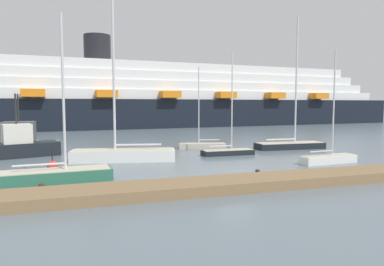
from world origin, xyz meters
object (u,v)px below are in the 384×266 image
Objects in this scene: sailboat_4 at (202,144)px; channel_buoy_1 at (53,166)px; fishing_boat_0 at (14,146)px; fishing_boat_1 at (17,141)px; sailboat_1 at (290,143)px; cruise_ship at (185,99)px; sailboat_5 at (228,150)px; sailboat_0 at (57,174)px; sailboat_3 at (328,158)px; channel_buoy_0 at (36,142)px; sailboat_2 at (123,151)px.

channel_buoy_1 is (-12.61, -7.78, -0.04)m from sailboat_4.
fishing_boat_0 is at bearing 115.15° from channel_buoy_1.
fishing_boat_1 is (-0.30, 3.41, 0.06)m from fishing_boat_0.
cruise_ship is (0.64, 36.41, 4.59)m from sailboat_1.
sailboat_5 is at bearing -161.91° from sailboat_1.
sailboat_0 is 6.71× the size of channel_buoy_1.
cruise_ship is (20.47, 44.60, 4.68)m from sailboat_0.
fishing_boat_0 is at bearing 150.68° from sailboat_3.
sailboat_3 reaches higher than fishing_boat_1.
sailboat_0 is at bearing -80.56° from channel_buoy_0.
sailboat_2 reaches higher than sailboat_3.
sailboat_2 is 1.78× the size of sailboat_5.
fishing_boat_0 is at bearing 178.18° from sailboat_1.
cruise_ship is (16.28, 38.89, 4.39)m from sailboat_2.
sailboat_4 is 0.08× the size of cruise_ship.
fishing_boat_0 is at bearing 167.25° from sailboat_5.
fishing_boat_1 is (-16.20, 2.64, 0.55)m from sailboat_4.
sailboat_4 is at bearing 162.98° from sailboat_1.
sailboat_0 reaches higher than sailboat_4.
cruise_ship reaches higher than channel_buoy_1.
sailboat_0 is 3.25m from channel_buoy_1.
sailboat_0 is 1.25× the size of fishing_boat_0.
sailboat_3 is at bearing -97.54° from cruise_ship.
sailboat_4 is 34.93m from cruise_ship.
cruise_ship is (20.90, 41.38, 4.78)m from channel_buoy_1.
sailboat_2 is (-15.64, -2.48, 0.20)m from sailboat_1.
sailboat_1 is at bearing -22.70° from fishing_boat_0.
cruise_ship is (24.19, 34.37, 4.25)m from fishing_boat_0.
sailboat_1 is 1.53× the size of sailboat_3.
sailboat_5 is (-5.11, 5.87, -0.04)m from sailboat_3.
sailboat_3 is 25.53m from fishing_boat_1.
sailboat_1 is 9.08× the size of channel_buoy_1.
sailboat_1 is at bearing -95.11° from cruise_ship.
sailboat_4 reaches higher than fishing_boat_0.
sailboat_4 is at bearing -14.98° from fishing_boat_0.
sailboat_2 is 42.39m from cruise_ship.
fishing_boat_1 is at bearing 102.70° from sailboat_0.
channel_buoy_1 is at bearing -166.14° from sailboat_5.
sailboat_0 is at bearing 55.97° from sailboat_4.
cruise_ship is at bearing 92.12° from sailboat_1.
sailboat_2 is 2.15× the size of fishing_boat_1.
sailboat_3 is (-2.01, -7.77, -0.12)m from sailboat_1.
sailboat_2 reaches higher than sailboat_1.
fishing_boat_1 is at bearing -104.56° from channel_buoy_0.
channel_buoy_0 is (-15.66, 11.48, -0.02)m from sailboat_5.
channel_buoy_1 is at bearing 39.55° from sailboat_2.
sailboat_4 is at bearing -24.09° from channel_buoy_0.
channel_buoy_0 is 14.76m from channel_buoy_1.
fishing_boat_0 is (-16.43, 3.94, 0.50)m from sailboat_5.
fishing_boat_1 is 39.70m from cruise_ship.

